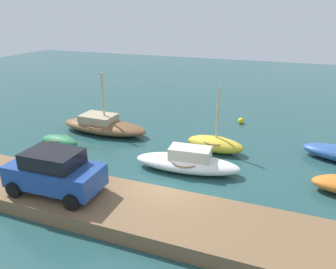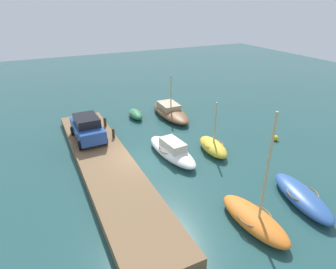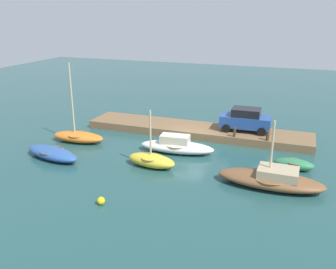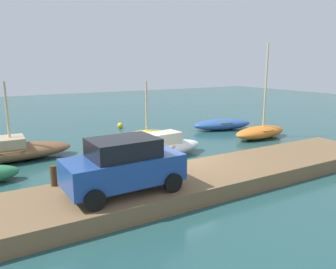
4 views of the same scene
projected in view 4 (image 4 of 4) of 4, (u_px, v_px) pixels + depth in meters
name	position (u px, v px, depth m)	size (l,w,h in m)	color
ground_plane	(182.00, 170.00, 14.89)	(84.00, 84.00, 0.00)	#234C4C
dock_platform	(210.00, 177.00, 13.07)	(18.00, 3.28, 0.60)	brown
rowboat_yellow	(146.00, 137.00, 19.67)	(3.39, 1.71, 3.73)	gold
rowboat_orange	(260.00, 132.00, 21.16)	(4.19, 1.80, 5.97)	orange
rowboat_blue	(222.00, 124.00, 23.97)	(4.69, 2.47, 0.78)	#2D569E
sailboat_brown	(8.00, 151.00, 16.21)	(5.98, 2.24, 3.90)	brown
motorboat_white	(159.00, 148.00, 16.87)	(5.36, 2.14, 1.27)	white
mooring_post_west	(54.00, 176.00, 11.27)	(0.22, 0.22, 0.71)	#47331E
mooring_post_mid_west	(119.00, 165.00, 12.46)	(0.20, 0.20, 0.71)	#47331E
parked_car	(124.00, 165.00, 10.64)	(3.85, 2.06, 1.79)	#234793
marker_buoy	(120.00, 125.00, 24.53)	(0.42, 0.42, 0.42)	yellow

